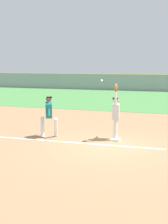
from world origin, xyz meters
TOP-DOWN VIEW (x-y plane):
  - ground_plane at (0.00, 0.00)m, footprint 73.29×73.29m
  - outfield_grass at (0.00, 15.52)m, footprint 47.94×15.12m
  - chalk_foul_line at (-3.90, 0.08)m, footprint 12.00×0.48m
  - first_base at (0.10, 0.98)m, footprint 0.38×0.38m
  - fielder at (0.09, 1.09)m, footprint 0.30×0.90m
  - runner at (-2.64, 0.69)m, footprint 0.89×0.80m
  - baseball at (-0.43, 0.82)m, footprint 0.07×0.07m
  - outfield_fence at (0.00, 23.08)m, footprint 48.02×0.08m
  - parked_car_silver at (-3.65, 26.93)m, footprint 4.59×2.50m
  - parked_car_black at (0.88, 26.64)m, footprint 4.49×2.30m

SIDE VIEW (x-z plane):
  - ground_plane at x=0.00m, z-range 0.00..0.00m
  - chalk_foul_line at x=-3.90m, z-range 0.00..0.01m
  - outfield_grass at x=0.00m, z-range 0.00..0.01m
  - first_base at x=0.10m, z-range 0.00..0.08m
  - parked_car_silver at x=-3.65m, z-range 0.05..1.30m
  - parked_car_black at x=0.88m, z-range 0.05..1.30m
  - outfield_fence at x=0.00m, z-range 0.00..1.88m
  - runner at x=-2.64m, z-range 0.14..1.86m
  - fielder at x=0.09m, z-range -0.02..2.26m
  - baseball at x=-0.43m, z-range 2.36..2.43m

